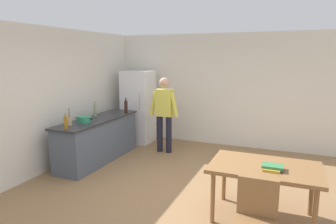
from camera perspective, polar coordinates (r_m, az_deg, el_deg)
name	(u,v)px	position (r m, az deg, el deg)	size (l,w,h in m)	color
ground_plane	(174,192)	(5.03, 1.05, -14.88)	(14.00, 14.00, 0.00)	#936D47
wall_back	(218,90)	(7.46, 9.54, 4.17)	(6.40, 0.12, 2.70)	silver
wall_left	(52,99)	(6.19, -21.21, 2.32)	(0.12, 5.60, 2.70)	silver
kitchen_counter	(98,139)	(6.44, -13.10, -5.10)	(0.64, 2.20, 0.90)	#4C5666
refrigerator	(138,107)	(7.62, -5.66, 0.98)	(0.70, 0.67, 1.80)	white
person	(164,110)	(6.71, -0.72, 0.41)	(0.70, 0.22, 1.70)	#1E1E2D
dining_table	(265,171)	(4.21, 17.87, -10.63)	(1.40, 0.90, 0.75)	olive
chair	(256,217)	(3.38, 16.28, -18.54)	(0.42, 0.42, 0.91)	olive
cooking_pot	(84,119)	(6.02, -15.62, -1.32)	(0.40, 0.28, 0.12)	#2D845B
utensil_jar	(69,121)	(5.84, -18.29, -1.65)	(0.11, 0.11, 0.32)	tan
bottle_oil_amber	(66,123)	(5.54, -18.83, -1.92)	(0.06, 0.06, 0.28)	#996619
bottle_wine_dark	(126,107)	(6.78, -7.97, 0.99)	(0.08, 0.08, 0.34)	black
bottle_vinegar_tall	(95,110)	(6.52, -13.67, 0.32)	(0.06, 0.06, 0.32)	gray
book_stack	(272,167)	(4.05, 19.17, -9.90)	(0.26, 0.22, 0.06)	gold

